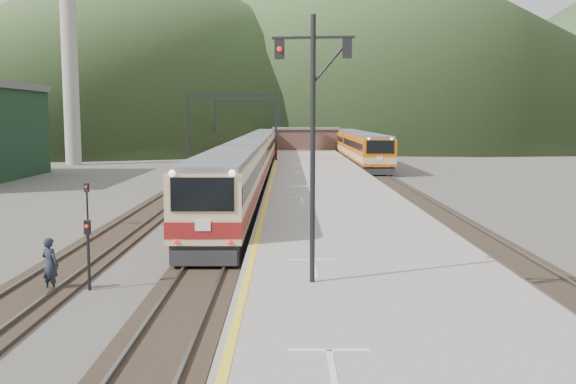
{
  "coord_description": "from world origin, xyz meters",
  "views": [
    {
      "loc": [
        2.98,
        -12.87,
        5.52
      ],
      "look_at": [
        3.02,
        17.29,
        2.0
      ],
      "focal_mm": 40.0,
      "sensor_mm": 36.0,
      "label": 1
    }
  ],
  "objects_px": {
    "second_train": "(356,145)",
    "signal_mast": "(313,122)",
    "main_train": "(255,156)",
    "worker": "(50,265)"
  },
  "relations": [
    {
      "from": "main_train",
      "to": "worker",
      "type": "distance_m",
      "value": 40.21
    },
    {
      "from": "second_train",
      "to": "main_train",
      "type": "bearing_deg",
      "value": -120.01
    },
    {
      "from": "main_train",
      "to": "worker",
      "type": "relative_size",
      "value": 42.88
    },
    {
      "from": "signal_mast",
      "to": "worker",
      "type": "xyz_separation_m",
      "value": [
        -8.21,
        2.62,
        -4.52
      ]
    },
    {
      "from": "main_train",
      "to": "signal_mast",
      "type": "height_order",
      "value": "signal_mast"
    },
    {
      "from": "main_train",
      "to": "second_train",
      "type": "bearing_deg",
      "value": 59.99
    },
    {
      "from": "second_train",
      "to": "signal_mast",
      "type": "relative_size",
      "value": 5.84
    },
    {
      "from": "main_train",
      "to": "signal_mast",
      "type": "bearing_deg",
      "value": -85.07
    },
    {
      "from": "main_train",
      "to": "second_train",
      "type": "distance_m",
      "value": 23.0
    },
    {
      "from": "main_train",
      "to": "second_train",
      "type": "relative_size",
      "value": 1.78
    }
  ]
}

